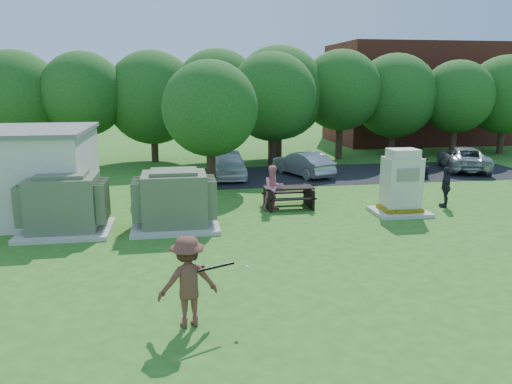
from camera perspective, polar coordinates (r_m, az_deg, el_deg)
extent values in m
plane|color=#2D6619|center=(13.92, 2.69, -8.81)|extent=(120.00, 120.00, 0.00)
cube|color=maroon|center=(44.77, 18.62, 10.60)|extent=(15.00, 8.00, 8.00)
cube|color=#232326|center=(28.38, 10.92, 2.09)|extent=(20.00, 6.00, 0.01)
cube|color=beige|center=(18.28, -20.87, -4.13)|extent=(3.00, 2.40, 0.15)
cube|color=#5B6749|center=(18.04, -21.11, -1.16)|extent=(2.20, 1.80, 1.80)
cube|color=#5B6749|center=(17.85, -21.35, 1.83)|extent=(1.60, 1.30, 0.12)
cube|color=#5B6749|center=(18.34, -25.00, -1.21)|extent=(0.32, 1.50, 1.35)
cube|color=#5B6749|center=(17.81, -17.12, -0.95)|extent=(0.32, 1.50, 1.35)
cube|color=beige|center=(17.89, -9.17, -3.80)|extent=(3.00, 2.40, 0.15)
cube|color=#596547|center=(17.64, -9.28, -0.76)|extent=(2.20, 1.80, 1.80)
cube|color=#596547|center=(17.44, -9.39, 2.31)|extent=(1.60, 1.30, 0.12)
cube|color=#596547|center=(17.68, -13.40, -0.83)|extent=(0.32, 1.50, 1.35)
cube|color=#596547|center=(17.67, -5.16, -0.54)|extent=(0.32, 1.50, 1.35)
cube|color=beige|center=(20.27, 16.07, -2.19)|extent=(2.09, 1.71, 0.14)
cube|color=yellow|center=(20.24, 16.10, -1.76)|extent=(1.47, 1.19, 0.17)
cube|color=beige|center=(20.01, 16.28, 1.10)|extent=(1.33, 1.04, 1.90)
cube|color=beige|center=(19.83, 16.47, 4.26)|extent=(1.09, 0.85, 0.33)
cube|color=gray|center=(19.46, 17.03, 1.88)|extent=(0.85, 0.04, 0.47)
cube|color=black|center=(20.32, 3.74, 0.49)|extent=(2.00, 0.78, 0.07)
cube|color=black|center=(20.97, 3.35, -0.05)|extent=(2.00, 0.28, 0.06)
cube|color=black|center=(19.81, 4.12, -0.82)|extent=(2.00, 0.28, 0.06)
cube|color=black|center=(20.24, 1.33, -0.73)|extent=(0.09, 1.50, 0.82)
cube|color=black|center=(20.62, 6.07, -0.54)|extent=(0.09, 1.50, 0.82)
imported|color=brown|center=(10.67, -7.78, -10.10)|extent=(1.39, 0.96, 1.97)
imported|color=black|center=(19.99, 17.53, -0.01)|extent=(0.76, 0.60, 1.83)
imported|color=pink|center=(19.88, 2.01, 0.48)|extent=(1.03, 0.89, 1.81)
imported|color=black|center=(21.78, 20.86, 0.54)|extent=(0.76, 1.06, 1.67)
imported|color=white|center=(26.70, -3.06, 3.24)|extent=(2.04, 4.44, 1.47)
imported|color=#A7A7AC|center=(27.26, 5.38, 3.25)|extent=(2.83, 4.27, 1.33)
imported|color=black|center=(29.32, 17.25, 3.32)|extent=(3.37, 4.67, 1.26)
imported|color=#A5A5A9|center=(31.27, 22.59, 3.58)|extent=(3.81, 5.44, 1.38)
cylinder|color=black|center=(10.53, -4.57, -8.54)|extent=(0.80, 0.40, 0.06)
cylinder|color=maroon|center=(10.53, -6.48, -8.57)|extent=(0.23, 0.15, 0.06)
sphere|color=white|center=(10.81, -1.00, -8.62)|extent=(0.09, 0.09, 0.09)
cylinder|color=#47301E|center=(33.61, -25.33, 4.79)|extent=(0.44, 0.44, 2.40)
sphere|color=#235B1C|center=(33.40, -25.80, 9.68)|extent=(5.60, 5.60, 5.60)
cylinder|color=#47301E|center=(32.12, -18.76, 5.38)|extent=(0.44, 0.44, 2.80)
sphere|color=#235B1C|center=(31.92, -19.13, 10.55)|extent=(5.00, 5.00, 5.00)
cylinder|color=#47301E|center=(32.53, -11.52, 5.44)|extent=(0.44, 0.44, 2.30)
sphere|color=#235B1C|center=(32.31, -11.74, 10.52)|extent=(5.80, 5.80, 5.80)
cylinder|color=#47301E|center=(31.71, -4.31, 5.84)|extent=(0.44, 0.44, 2.70)
sphere|color=#235B1C|center=(31.50, -4.40, 11.21)|extent=(5.40, 5.40, 5.40)
cylinder|color=#47301E|center=(32.90, 2.59, 5.93)|extent=(0.44, 0.44, 2.50)
sphere|color=#235B1C|center=(32.68, 2.64, 11.25)|extent=(6.00, 6.00, 6.00)
cylinder|color=#47301E|center=(33.54, 9.48, 6.24)|extent=(0.44, 0.44, 2.90)
sphere|color=#235B1C|center=(33.35, 9.67, 11.39)|extent=(5.20, 5.20, 5.20)
cylinder|color=#47301E|center=(35.59, 15.30, 5.93)|extent=(0.44, 0.44, 2.40)
sphere|color=#235B1C|center=(35.40, 15.57, 10.56)|extent=(5.60, 5.60, 5.60)
cylinder|color=#47301E|center=(36.65, 21.62, 5.82)|extent=(0.44, 0.44, 2.60)
sphere|color=#235B1C|center=(36.46, 21.97, 10.10)|extent=(4.80, 4.80, 4.80)
cylinder|color=#47301E|center=(39.33, 26.21, 5.75)|extent=(0.44, 0.44, 2.50)
sphere|color=#235B1C|center=(39.16, 26.62, 9.91)|extent=(5.40, 5.40, 5.40)
cylinder|color=#47301E|center=(24.54, -5.15, 3.47)|extent=(0.44, 0.44, 2.40)
sphere|color=#235B1C|center=(24.27, -5.27, 9.50)|extent=(4.60, 4.60, 4.60)
cylinder|color=#47301E|center=(29.97, 1.81, 5.37)|extent=(0.44, 0.44, 2.60)
sphere|color=#235B1C|center=(29.74, 1.85, 10.85)|extent=(5.20, 5.20, 5.20)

